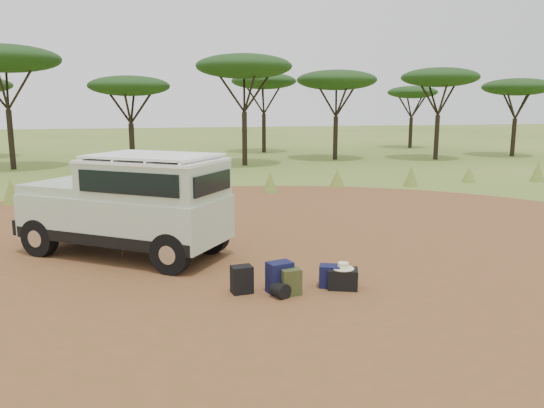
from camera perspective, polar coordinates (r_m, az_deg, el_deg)
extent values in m
plane|color=#577228|center=(11.51, -4.18, -5.96)|extent=(140.00, 140.00, 0.00)
cylinder|color=brown|center=(11.51, -4.18, -5.95)|extent=(23.00, 23.00, 0.01)
cone|color=#577228|center=(19.78, -26.28, 1.19)|extent=(0.60, 0.60, 0.85)
cone|color=#577228|center=(20.29, -17.45, 1.80)|extent=(0.60, 0.60, 0.70)
cone|color=#577228|center=(19.96, -8.88, 2.31)|extent=(0.60, 0.60, 0.90)
cone|color=#577228|center=(20.10, -0.22, 2.36)|extent=(0.60, 0.60, 0.80)
cone|color=#577228|center=(21.69, 7.01, 2.82)|extent=(0.60, 0.60, 0.75)
cone|color=#577228|center=(22.45, 14.73, 2.93)|extent=(0.60, 0.60, 0.85)
cone|color=#577228|center=(24.39, 20.42, 3.02)|extent=(0.60, 0.60, 0.70)
cone|color=#577228|center=(25.77, 26.68, 3.16)|extent=(0.60, 0.60, 0.90)
cylinder|color=black|center=(30.50, -26.26, 6.21)|extent=(0.28, 0.28, 3.06)
ellipsoid|color=black|center=(30.54, -26.89, 13.79)|extent=(5.50, 5.50, 1.38)
cylinder|color=black|center=(29.13, -14.82, 6.08)|extent=(0.28, 0.28, 2.34)
ellipsoid|color=black|center=(29.07, -15.11, 12.17)|extent=(4.20, 4.20, 1.05)
cylinder|color=black|center=(29.33, -2.96, 7.02)|extent=(0.28, 0.28, 2.93)
ellipsoid|color=black|center=(29.35, -3.04, 14.58)|extent=(5.20, 5.20, 1.30)
cylinder|color=black|center=(32.70, 6.84, 7.05)|extent=(0.28, 0.28, 2.61)
ellipsoid|color=black|center=(32.68, 6.97, 13.10)|extent=(4.80, 4.80, 1.20)
cylinder|color=black|center=(34.06, 17.28, 6.86)|extent=(0.28, 0.28, 2.70)
ellipsoid|color=black|center=(34.05, 17.62, 12.86)|extent=(4.60, 4.60, 1.15)
cylinder|color=black|center=(38.05, 24.53, 6.53)|extent=(0.28, 0.28, 2.43)
ellipsoid|color=black|center=(38.01, 24.91, 11.35)|extent=(4.40, 4.40, 1.10)
cylinder|color=black|center=(37.50, -0.88, 7.63)|extent=(0.28, 0.28, 2.70)
ellipsoid|color=black|center=(37.49, -0.89, 13.09)|extent=(4.50, 4.50, 1.12)
cylinder|color=black|center=(42.91, 14.68, 7.42)|extent=(0.28, 0.28, 2.34)
ellipsoid|color=black|center=(42.87, 14.87, 11.55)|extent=(3.80, 3.80, 0.95)
cube|color=#AEC3A6|center=(12.08, -15.56, -1.20)|extent=(4.68, 4.16, 0.94)
cube|color=black|center=(12.15, -15.48, -2.83)|extent=(4.63, 4.13, 0.24)
cube|color=#AEC3A6|center=(11.47, -12.60, 2.61)|extent=(3.28, 3.08, 0.75)
cube|color=white|center=(11.42, -12.68, 4.61)|extent=(3.30, 3.11, 0.06)
cube|color=white|center=(11.41, -12.70, 5.10)|extent=(3.05, 2.88, 0.05)
cube|color=#AEC3A6|center=(12.89, -20.66, 1.81)|extent=(2.36, 2.37, 0.20)
cube|color=black|center=(12.29, -17.86, 3.05)|extent=(1.04, 1.30, 0.52)
cube|color=black|center=(10.74, -15.33, 2.17)|extent=(1.91, 1.45, 0.45)
cube|color=black|center=(12.21, -10.20, 3.34)|extent=(1.91, 1.45, 0.45)
cube|color=black|center=(10.73, -6.41, 2.27)|extent=(0.92, 1.20, 0.41)
cube|color=black|center=(13.64, -23.16, -1.60)|extent=(1.19, 1.52, 0.34)
cylinder|color=black|center=(13.60, -23.75, 1.72)|extent=(0.83, 1.07, 0.07)
cylinder|color=black|center=(13.68, -23.59, -0.46)|extent=(0.83, 1.07, 0.07)
cylinder|color=silver|center=(13.45, -24.59, 0.71)|extent=(0.19, 0.22, 0.22)
cylinder|color=silver|center=(13.83, -22.93, 1.08)|extent=(0.19, 0.22, 0.22)
cube|color=white|center=(13.68, -23.43, -1.08)|extent=(0.28, 0.36, 0.12)
cylinder|color=black|center=(12.93, -15.09, 3.04)|extent=(0.11, 0.11, 0.82)
cylinder|color=black|center=(12.71, -23.72, -3.32)|extent=(0.83, 0.72, 0.83)
cylinder|color=black|center=(13.84, -18.99, -1.92)|extent=(0.83, 0.72, 0.83)
cylinder|color=black|center=(10.59, -10.80, -5.25)|extent=(0.83, 0.72, 0.83)
cylinder|color=black|center=(11.92, -6.63, -3.36)|extent=(0.83, 0.72, 0.83)
cylinder|color=brown|center=(11.77, -15.38, -2.04)|extent=(0.31, 0.21, 1.56)
cube|color=black|center=(9.44, -3.27, -8.13)|extent=(0.39, 0.30, 0.50)
cube|color=#13163E|center=(9.44, 0.83, -7.90)|extent=(0.49, 0.40, 0.56)
cube|color=#3B3F1D|center=(9.34, 2.02, -8.39)|extent=(0.36, 0.28, 0.47)
cube|color=#13163E|center=(9.79, 6.21, -7.73)|extent=(0.45, 0.40, 0.42)
cube|color=black|center=(9.75, 7.63, -7.97)|extent=(0.63, 0.54, 0.37)
cylinder|color=black|center=(9.24, 0.90, -9.26)|extent=(0.36, 0.36, 0.27)
cylinder|color=beige|center=(9.69, 7.66, -6.88)|extent=(0.39, 0.39, 0.02)
cylinder|color=beige|center=(9.67, 7.66, -6.55)|extent=(0.20, 0.20, 0.10)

